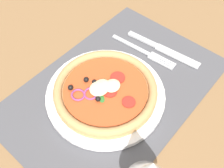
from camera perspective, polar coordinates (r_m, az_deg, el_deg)
ground_plane at (r=61.09cm, az=0.56°, el=-1.73°), size 190.00×140.00×2.40cm
placemat at (r=59.95cm, az=0.57°, el=-0.96°), size 49.34×32.77×0.40cm
plate at (r=57.94cm, az=-1.47°, el=-2.23°), size 25.68×25.68×1.39cm
pizza at (r=56.48cm, az=-1.55°, el=-1.20°), size 22.02×22.02×2.60cm
fork at (r=67.03cm, az=7.26°, el=6.67°), size 2.82×18.06×0.44cm
knife at (r=68.48cm, az=10.88°, el=7.31°), size 3.49×20.07×0.62cm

